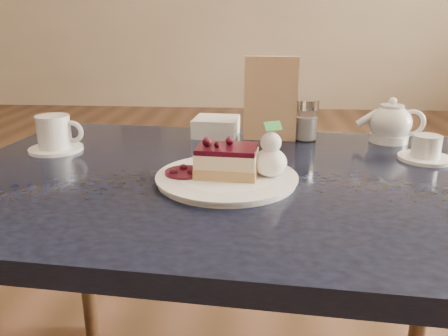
# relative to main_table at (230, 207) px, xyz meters

# --- Properties ---
(main_table) EXTENTS (1.21, 0.86, 0.72)m
(main_table) POSITION_rel_main_table_xyz_m (0.00, 0.00, 0.00)
(main_table) COLOR black
(main_table) RESTS_ON ground
(dessert_plate) EXTENTS (0.27, 0.27, 0.01)m
(dessert_plate) POSITION_rel_main_table_xyz_m (-0.00, -0.05, 0.08)
(dessert_plate) COLOR white
(dessert_plate) RESTS_ON main_table
(cheesecake_slice) EXTENTS (0.12, 0.09, 0.06)m
(cheesecake_slice) POSITION_rel_main_table_xyz_m (-0.00, -0.05, 0.12)
(cheesecake_slice) COLOR tan
(cheesecake_slice) RESTS_ON dessert_plate
(whipped_cream) EXTENTS (0.06, 0.06, 0.06)m
(whipped_cream) POSITION_rel_main_table_xyz_m (0.08, -0.04, 0.11)
(whipped_cream) COLOR white
(whipped_cream) RESTS_ON dessert_plate
(berry_sauce) EXTENTS (0.08, 0.08, 0.01)m
(berry_sauce) POSITION_rel_main_table_xyz_m (-0.09, -0.05, 0.09)
(berry_sauce) COLOR #360618
(berry_sauce) RESTS_ON dessert_plate
(coffee_set) EXTENTS (0.13, 0.13, 0.09)m
(coffee_set) POSITION_rel_main_table_xyz_m (-0.42, 0.13, 0.11)
(coffee_set) COLOR white
(coffee_set) RESTS_ON main_table
(tea_set) EXTENTS (0.20, 0.27, 0.10)m
(tea_set) POSITION_rel_main_table_xyz_m (0.40, 0.25, 0.12)
(tea_set) COLOR white
(tea_set) RESTS_ON main_table
(menu_card) EXTENTS (0.14, 0.04, 0.21)m
(menu_card) POSITION_rel_main_table_xyz_m (0.09, 0.28, 0.18)
(menu_card) COLOR beige
(menu_card) RESTS_ON main_table
(sugar_shaker) EXTENTS (0.06, 0.06, 0.11)m
(sugar_shaker) POSITION_rel_main_table_xyz_m (0.18, 0.28, 0.13)
(sugar_shaker) COLOR white
(sugar_shaker) RESTS_ON main_table
(napkin_stack) EXTENTS (0.12, 0.12, 0.05)m
(napkin_stack) POSITION_rel_main_table_xyz_m (-0.06, 0.31, 0.10)
(napkin_stack) COLOR white
(napkin_stack) RESTS_ON main_table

